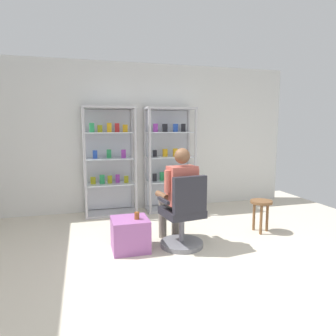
{
  "coord_description": "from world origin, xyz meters",
  "views": [
    {
      "loc": [
        -1.01,
        -2.68,
        1.56
      ],
      "look_at": [
        0.1,
        1.26,
        1.0
      ],
      "focal_mm": 32.63,
      "sensor_mm": 36.0,
      "label": 1
    }
  ],
  "objects_px": {
    "tea_glass": "(137,216)",
    "office_chair": "(184,218)",
    "display_cabinet_right": "(169,159)",
    "seated_shopkeeper": "(178,191)",
    "wooden_stool": "(261,207)",
    "display_cabinet_left": "(109,160)",
    "storage_crate": "(130,234)"
  },
  "relations": [
    {
      "from": "wooden_stool",
      "to": "office_chair",
      "type": "bearing_deg",
      "value": -168.89
    },
    {
      "from": "tea_glass",
      "to": "display_cabinet_left",
      "type": "bearing_deg",
      "value": 95.38
    },
    {
      "from": "seated_shopkeeper",
      "to": "storage_crate",
      "type": "bearing_deg",
      "value": -176.29
    },
    {
      "from": "office_chair",
      "to": "wooden_stool",
      "type": "xyz_separation_m",
      "value": [
        1.29,
        0.25,
        -0.02
      ]
    },
    {
      "from": "storage_crate",
      "to": "seated_shopkeeper",
      "type": "bearing_deg",
      "value": 3.71
    },
    {
      "from": "display_cabinet_right",
      "to": "wooden_stool",
      "type": "height_order",
      "value": "display_cabinet_right"
    },
    {
      "from": "storage_crate",
      "to": "wooden_stool",
      "type": "distance_m",
      "value": 1.98
    },
    {
      "from": "display_cabinet_left",
      "to": "wooden_stool",
      "type": "height_order",
      "value": "display_cabinet_left"
    },
    {
      "from": "display_cabinet_right",
      "to": "storage_crate",
      "type": "height_order",
      "value": "display_cabinet_right"
    },
    {
      "from": "display_cabinet_right",
      "to": "seated_shopkeeper",
      "type": "relative_size",
      "value": 1.47
    },
    {
      "from": "display_cabinet_right",
      "to": "seated_shopkeeper",
      "type": "distance_m",
      "value": 1.75
    },
    {
      "from": "tea_glass",
      "to": "office_chair",
      "type": "bearing_deg",
      "value": -7.11
    },
    {
      "from": "display_cabinet_left",
      "to": "storage_crate",
      "type": "distance_m",
      "value": 1.9
    },
    {
      "from": "display_cabinet_right",
      "to": "seated_shopkeeper",
      "type": "xyz_separation_m",
      "value": [
        -0.36,
        -1.7,
        -0.25
      ]
    },
    {
      "from": "office_chair",
      "to": "storage_crate",
      "type": "bearing_deg",
      "value": 169.99
    },
    {
      "from": "storage_crate",
      "to": "wooden_stool",
      "type": "bearing_deg",
      "value": 3.91
    },
    {
      "from": "storage_crate",
      "to": "display_cabinet_left",
      "type": "bearing_deg",
      "value": 92.85
    },
    {
      "from": "display_cabinet_right",
      "to": "tea_glass",
      "type": "bearing_deg",
      "value": -117.62
    },
    {
      "from": "office_chair",
      "to": "tea_glass",
      "type": "distance_m",
      "value": 0.6
    },
    {
      "from": "display_cabinet_right",
      "to": "seated_shopkeeper",
      "type": "bearing_deg",
      "value": -102.09
    },
    {
      "from": "storage_crate",
      "to": "display_cabinet_right",
      "type": "bearing_deg",
      "value": 59.73
    },
    {
      "from": "storage_crate",
      "to": "tea_glass",
      "type": "xyz_separation_m",
      "value": [
        0.08,
        -0.05,
        0.25
      ]
    },
    {
      "from": "tea_glass",
      "to": "wooden_stool",
      "type": "relative_size",
      "value": 0.19
    },
    {
      "from": "office_chair",
      "to": "seated_shopkeeper",
      "type": "bearing_deg",
      "value": 98.47
    },
    {
      "from": "seated_shopkeeper",
      "to": "display_cabinet_right",
      "type": "bearing_deg",
      "value": 77.91
    },
    {
      "from": "display_cabinet_left",
      "to": "display_cabinet_right",
      "type": "relative_size",
      "value": 1.0
    },
    {
      "from": "office_chair",
      "to": "tea_glass",
      "type": "bearing_deg",
      "value": 172.89
    },
    {
      "from": "wooden_stool",
      "to": "display_cabinet_left",
      "type": "bearing_deg",
      "value": 142.0
    },
    {
      "from": "display_cabinet_right",
      "to": "wooden_stool",
      "type": "bearing_deg",
      "value": -59.31
    },
    {
      "from": "display_cabinet_right",
      "to": "tea_glass",
      "type": "xyz_separation_m",
      "value": [
        -0.93,
        -1.78,
        -0.51
      ]
    },
    {
      "from": "display_cabinet_left",
      "to": "storage_crate",
      "type": "xyz_separation_m",
      "value": [
        0.09,
        -1.74,
        -0.76
      ]
    },
    {
      "from": "seated_shopkeeper",
      "to": "storage_crate",
      "type": "relative_size",
      "value": 2.83
    }
  ]
}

